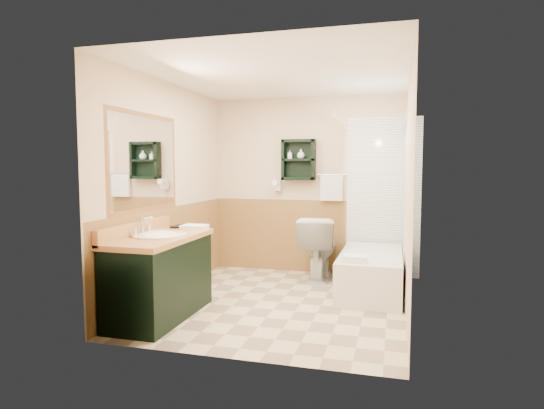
{
  "coord_description": "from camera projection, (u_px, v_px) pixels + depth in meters",
  "views": [
    {
      "loc": [
        1.19,
        -4.64,
        1.46
      ],
      "look_at": [
        -0.14,
        0.2,
        1.04
      ],
      "focal_mm": 30.0,
      "sensor_mm": 36.0,
      "label": 1
    }
  ],
  "objects": [
    {
      "name": "wainscot_back",
      "position": [
        306.0,
        236.0,
        6.28
      ],
      "size": [
        2.58,
        2.58,
        1.0
      ],
      "primitive_type": null,
      "color": "#A78143",
      "rests_on": "back_wall"
    },
    {
      "name": "bathtub",
      "position": [
        371.0,
        272.0,
        5.29
      ],
      "size": [
        0.69,
        1.5,
        0.46
      ],
      "primitive_type": "cube",
      "color": "white",
      "rests_on": "ground"
    },
    {
      "name": "back_wall",
      "position": [
        307.0,
        185.0,
        6.26
      ],
      "size": [
        2.6,
        0.04,
        2.4
      ],
      "primitive_type": "cube",
      "color": "#FFE8C7",
      "rests_on": "ground"
    },
    {
      "name": "tile_right",
      "position": [
        404.0,
        202.0,
        5.19
      ],
      "size": [
        1.5,
        1.5,
        2.1
      ],
      "primitive_type": null,
      "color": "white",
      "rests_on": "right_wall"
    },
    {
      "name": "mirror_glass",
      "position": [
        145.0,
        162.0,
        4.57
      ],
      "size": [
        1.2,
        1.2,
        0.9
      ],
      "primitive_type": null,
      "color": "white",
      "rests_on": "left_wall"
    },
    {
      "name": "curtain_rod",
      "position": [
        340.0,
        120.0,
        5.31
      ],
      "size": [
        0.03,
        1.6,
        0.03
      ],
      "primitive_type": "cylinder",
      "rotation": [
        1.57,
        0.0,
        0.0
      ],
      "color": "silver",
      "rests_on": "back_wall"
    },
    {
      "name": "hair_dryer",
      "position": [
        277.0,
        185.0,
        6.27
      ],
      "size": [
        0.1,
        0.24,
        0.18
      ],
      "primitive_type": null,
      "color": "white",
      "rests_on": "back_wall"
    },
    {
      "name": "vanity_book",
      "position": [
        174.0,
        216.0,
        4.98
      ],
      "size": [
        0.18,
        0.02,
        0.24
      ],
      "primitive_type": "imported",
      "rotation": [
        0.0,
        0.0,
        0.0
      ],
      "color": "black",
      "rests_on": "vanity"
    },
    {
      "name": "soap_bottle_a",
      "position": [
        290.0,
        157.0,
        6.16
      ],
      "size": [
        0.07,
        0.12,
        0.05
      ],
      "primitive_type": "imported",
      "rotation": [
        0.0,
        0.0,
        0.11
      ],
      "color": "white",
      "rests_on": "wall_shelf"
    },
    {
      "name": "towel_bar",
      "position": [
        332.0,
        175.0,
        6.08
      ],
      "size": [
        0.4,
        0.06,
        0.4
      ],
      "primitive_type": null,
      "color": "white",
      "rests_on": "back_wall"
    },
    {
      "name": "left_wall",
      "position": [
        167.0,
        189.0,
        5.14
      ],
      "size": [
        0.04,
        3.0,
        2.4
      ],
      "primitive_type": "cube",
      "color": "#FFE8C7",
      "rests_on": "ground"
    },
    {
      "name": "tile_accent",
      "position": [
        405.0,
        127.0,
        5.12
      ],
      "size": [
        1.5,
        1.5,
        0.1
      ],
      "primitive_type": null,
      "color": "#154B2F",
      "rests_on": "right_wall"
    },
    {
      "name": "tub_towel",
      "position": [
        355.0,
        259.0,
        4.75
      ],
      "size": [
        0.24,
        0.2,
        0.07
      ],
      "primitive_type": "cube",
      "color": "white",
      "rests_on": "bathtub"
    },
    {
      "name": "toilet",
      "position": [
        319.0,
        248.0,
        5.9
      ],
      "size": [
        0.49,
        0.84,
        0.81
      ],
      "primitive_type": "imported",
      "rotation": [
        0.0,
        0.0,
        3.17
      ],
      "color": "white",
      "rests_on": "ground"
    },
    {
      "name": "ceiling",
      "position": [
        280.0,
        73.0,
        4.69
      ],
      "size": [
        2.6,
        3.0,
        0.04
      ],
      "primitive_type": "cube",
      "color": "white",
      "rests_on": "back_wall"
    },
    {
      "name": "wall_shelf",
      "position": [
        298.0,
        160.0,
        6.14
      ],
      "size": [
        0.45,
        0.15,
        0.55
      ],
      "primitive_type": "cube",
      "color": "black",
      "rests_on": "back_wall"
    },
    {
      "name": "right_wall",
      "position": [
        410.0,
        193.0,
        4.45
      ],
      "size": [
        0.04,
        3.0,
        2.4
      ],
      "primitive_type": "cube",
      "color": "#FFE8C7",
      "rests_on": "ground"
    },
    {
      "name": "mirror_frame",
      "position": [
        144.0,
        162.0,
        4.57
      ],
      "size": [
        1.3,
        1.3,
        1.0
      ],
      "primitive_type": null,
      "color": "brown",
      "rests_on": "left_wall"
    },
    {
      "name": "wainscot_left",
      "position": [
        171.0,
        251.0,
        5.19
      ],
      "size": [
        2.98,
        2.98,
        1.0
      ],
      "primitive_type": null,
      "color": "#A78143",
      "rests_on": "left_wall"
    },
    {
      "name": "shower_curtain",
      "position": [
        341.0,
        192.0,
        5.55
      ],
      "size": [
        1.05,
        1.05,
        1.7
      ],
      "primitive_type": null,
      "color": "beige",
      "rests_on": "curtain_rod"
    },
    {
      "name": "soap_bottle_b",
      "position": [
        301.0,
        155.0,
        6.12
      ],
      "size": [
        0.12,
        0.14,
        0.1
      ],
      "primitive_type": "imported",
      "rotation": [
        0.0,
        0.0,
        0.12
      ],
      "color": "white",
      "rests_on": "wall_shelf"
    },
    {
      "name": "tile_back",
      "position": [
        383.0,
        198.0,
        5.95
      ],
      "size": [
        0.95,
        0.95,
        2.1
      ],
      "primitive_type": null,
      "color": "white",
      "rests_on": "back_wall"
    },
    {
      "name": "counter_towel",
      "position": [
        194.0,
        227.0,
        4.87
      ],
      "size": [
        0.26,
        0.2,
        0.04
      ],
      "primitive_type": "cube",
      "color": "white",
      "rests_on": "vanity"
    },
    {
      "name": "vanity",
      "position": [
        160.0,
        277.0,
        4.38
      ],
      "size": [
        0.59,
        1.25,
        0.8
      ],
      "primitive_type": "cube",
      "color": "black",
      "rests_on": "ground"
    },
    {
      "name": "floor",
      "position": [
        280.0,
        302.0,
        4.89
      ],
      "size": [
        3.0,
        3.0,
        0.0
      ],
      "primitive_type": "plane",
      "color": "beige",
      "rests_on": "ground"
    }
  ]
}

